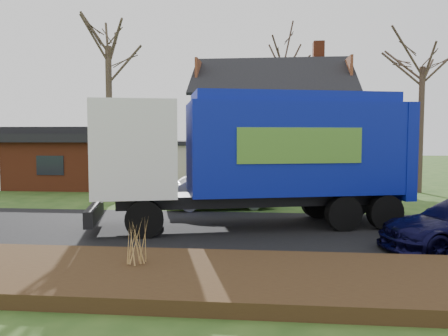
{
  "coord_description": "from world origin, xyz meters",
  "views": [
    {
      "loc": [
        1.7,
        -14.29,
        3.14
      ],
      "look_at": [
        0.05,
        2.5,
        1.91
      ],
      "focal_mm": 35.0,
      "sensor_mm": 36.0,
      "label": 1
    }
  ],
  "objects": [
    {
      "name": "ground",
      "position": [
        0.0,
        0.0,
        0.0
      ],
      "size": [
        120.0,
        120.0,
        0.0
      ],
      "primitive_type": "plane",
      "color": "#244416",
      "rests_on": "ground"
    },
    {
      "name": "road",
      "position": [
        0.0,
        0.0,
        0.01
      ],
      "size": [
        80.0,
        7.0,
        0.02
      ],
      "primitive_type": "cube",
      "color": "black",
      "rests_on": "ground"
    },
    {
      "name": "mulch_verge",
      "position": [
        0.0,
        -5.3,
        0.15
      ],
      "size": [
        80.0,
        3.5,
        0.3
      ],
      "primitive_type": "cube",
      "color": "#321D10",
      "rests_on": "ground"
    },
    {
      "name": "main_house",
      "position": [
        1.49,
        13.91,
        4.03
      ],
      "size": [
        12.95,
        8.95,
        9.26
      ],
      "color": "beige",
      "rests_on": "ground"
    },
    {
      "name": "ranch_house",
      "position": [
        -12.0,
        13.0,
        1.81
      ],
      "size": [
        9.8,
        8.2,
        3.7
      ],
      "color": "brown",
      "rests_on": "ground"
    },
    {
      "name": "garbage_truck",
      "position": [
        1.46,
        0.84,
        2.66
      ],
      "size": [
        11.15,
        5.49,
        4.62
      ],
      "rotation": [
        0.0,
        0.0,
        0.25
      ],
      "color": "black",
      "rests_on": "ground"
    },
    {
      "name": "silver_sedan",
      "position": [
        -0.3,
        4.39,
        0.77
      ],
      "size": [
        4.94,
        2.82,
        1.54
      ],
      "primitive_type": "imported",
      "rotation": [
        0.0,
        0.0,
        1.84
      ],
      "color": "#B5B7BE",
      "rests_on": "ground"
    },
    {
      "name": "tree_front_west",
      "position": [
        -6.46,
        7.8,
        8.89
      ],
      "size": [
        3.63,
        3.63,
        10.79
      ],
      "color": "#433728",
      "rests_on": "ground"
    },
    {
      "name": "tree_front_east",
      "position": [
        10.2,
        10.95,
        8.08
      ],
      "size": [
        3.58,
        3.58,
        9.94
      ],
      "color": "#453429",
      "rests_on": "ground"
    },
    {
      "name": "tree_back",
      "position": [
        3.06,
        20.88,
        10.39
      ],
      "size": [
        3.94,
        3.94,
        12.46
      ],
      "color": "#392A22",
      "rests_on": "ground"
    },
    {
      "name": "grass_clump_mid",
      "position": [
        -1.16,
        -5.01,
        0.83
      ],
      "size": [
        0.38,
        0.31,
        1.06
      ],
      "color": "#AE874D",
      "rests_on": "mulch_verge"
    }
  ]
}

